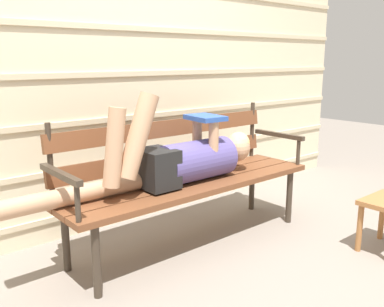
% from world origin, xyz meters
% --- Properties ---
extents(ground_plane, '(12.00, 12.00, 0.00)m').
position_xyz_m(ground_plane, '(0.00, 0.00, 0.00)').
color(ground_plane, gray).
extents(house_siding, '(4.80, 0.08, 2.20)m').
position_xyz_m(house_siding, '(0.00, 0.75, 1.10)').
color(house_siding, beige).
rests_on(house_siding, ground).
extents(park_bench, '(1.81, 0.49, 0.87)m').
position_xyz_m(park_bench, '(0.00, 0.16, 0.48)').
color(park_bench, brown).
rests_on(park_bench, ground).
extents(reclining_person, '(1.73, 0.27, 0.60)m').
position_xyz_m(reclining_person, '(-0.11, 0.09, 0.60)').
color(reclining_person, '#514784').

